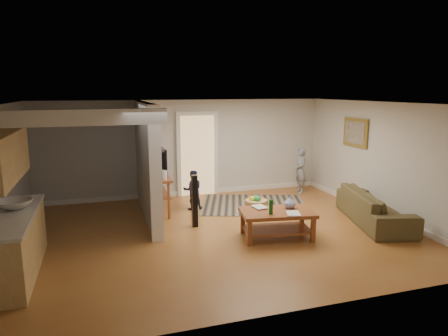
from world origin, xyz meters
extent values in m
plane|color=brown|center=(0.00, 0.00, 0.00)|extent=(7.50, 7.50, 0.00)
cube|color=#B8B6B0|center=(0.00, 3.00, 1.25)|extent=(7.50, 0.04, 2.50)
cube|color=#B8B6B0|center=(3.75, 0.00, 1.25)|extent=(0.04, 6.00, 2.50)
cube|color=white|center=(0.00, 0.00, 2.50)|extent=(7.50, 6.00, 0.04)
cube|color=#B8B6B0|center=(-1.20, 1.45, 1.25)|extent=(0.15, 3.10, 2.50)
cube|color=white|center=(-1.20, -0.10, 1.25)|extent=(0.22, 0.10, 2.50)
cube|color=white|center=(0.00, 2.97, 0.06)|extent=(7.50, 0.04, 0.12)
cube|color=white|center=(3.72, 0.00, 0.06)|extent=(0.04, 6.00, 0.12)
cube|color=#D8B272|center=(0.30, 2.94, 1.05)|extent=(0.90, 0.06, 2.10)
cube|color=tan|center=(-3.43, -0.80, 0.45)|extent=(0.60, 2.20, 0.90)
cube|color=beige|center=(-3.43, -0.80, 0.92)|extent=(0.64, 2.24, 0.05)
cube|color=tan|center=(-3.45, -0.80, 1.80)|extent=(0.35, 2.00, 0.70)
imported|color=silver|center=(-3.43, -0.50, 0.94)|extent=(0.54, 0.54, 0.19)
cube|color=#311C15|center=(-1.11, 0.80, 1.85)|extent=(0.03, 0.40, 0.34)
cube|color=#311C15|center=(-1.11, 1.30, 1.85)|extent=(0.03, 0.40, 0.34)
cube|color=#311C15|center=(-1.11, 1.80, 1.85)|extent=(0.03, 0.40, 0.34)
cube|color=olive|center=(3.71, 1.00, 1.75)|extent=(0.04, 0.90, 0.68)
cube|color=black|center=(1.36, 1.58, 0.01)|extent=(2.97, 2.55, 0.01)
imported|color=#453522|center=(3.30, -0.39, 0.00)|extent=(1.45, 2.44, 0.67)
cube|color=brown|center=(0.98, -0.59, 0.49)|extent=(1.45, 0.99, 0.07)
cube|color=silver|center=(0.98, -0.59, 0.50)|extent=(0.90, 0.60, 0.02)
cube|color=brown|center=(0.98, -0.59, 0.17)|extent=(1.32, 0.86, 0.03)
cube|color=brown|center=(0.34, -0.81, 0.25)|extent=(0.09, 0.09, 0.49)
cube|color=brown|center=(1.51, -0.99, 0.25)|extent=(0.09, 0.09, 0.49)
cube|color=brown|center=(0.44, -0.19, 0.25)|extent=(0.09, 0.09, 0.49)
cube|color=brown|center=(1.61, -0.37, 0.25)|extent=(0.09, 0.09, 0.49)
imported|color=navy|center=(1.27, -0.50, 0.53)|extent=(0.26, 0.26, 0.24)
cylinder|color=#125012|center=(0.78, -0.73, 0.66)|extent=(0.07, 0.07, 0.27)
imported|color=#998C4C|center=(0.62, -0.33, 0.53)|extent=(0.25, 0.32, 0.03)
imported|color=#66594C|center=(1.05, -0.83, 0.53)|extent=(0.33, 0.39, 0.02)
cube|color=brown|center=(-0.95, 1.71, 0.84)|extent=(0.52, 1.38, 0.06)
cube|color=brown|center=(-0.95, 1.71, 0.46)|extent=(0.46, 1.26, 0.03)
cylinder|color=brown|center=(-1.12, 1.12, 0.42)|extent=(0.06, 0.06, 0.85)
cylinder|color=brown|center=(-1.12, 2.31, 0.42)|extent=(0.06, 0.06, 0.85)
cylinder|color=brown|center=(-0.78, 1.12, 0.42)|extent=(0.06, 0.06, 0.85)
cylinder|color=brown|center=(-0.78, 2.31, 0.42)|extent=(0.06, 0.06, 0.85)
imported|color=black|center=(-0.93, 1.71, 0.86)|extent=(0.15, 1.11, 0.64)
cylinder|color=white|center=(-0.84, 1.20, 0.97)|extent=(0.11, 0.11, 0.21)
cube|color=black|center=(-0.36, 0.48, 0.54)|extent=(0.11, 0.11, 1.08)
cube|color=black|center=(-1.00, 1.40, 0.49)|extent=(0.12, 0.12, 0.98)
cylinder|color=#A37F46|center=(1.14, 0.89, 0.16)|extent=(0.50, 0.50, 0.33)
sphere|color=red|center=(1.21, 0.93, 0.33)|extent=(0.15, 0.15, 0.15)
sphere|color=gold|center=(1.07, 0.91, 0.35)|extent=(0.15, 0.15, 0.15)
sphere|color=green|center=(1.14, 0.83, 0.37)|extent=(0.15, 0.15, 0.15)
imported|color=gray|center=(3.00, 2.32, 0.00)|extent=(0.35, 0.49, 1.23)
imported|color=#1E1E3F|center=(-0.13, 1.67, 0.00)|extent=(0.48, 0.39, 0.92)
camera|label=1|loc=(-2.10, -7.13, 2.75)|focal=32.00mm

